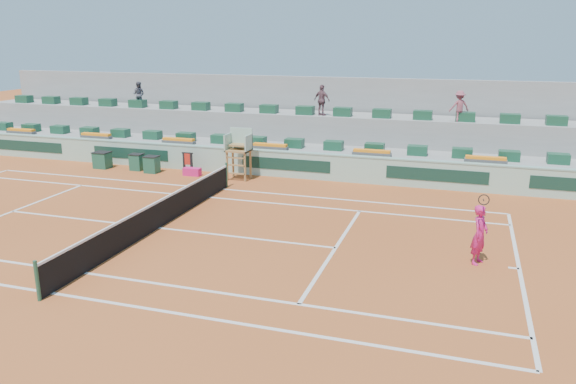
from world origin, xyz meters
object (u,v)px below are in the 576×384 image
object	(u,v)px
drink_cooler_a	(152,164)
tennis_player	(480,235)
player_bag	(192,172)
umpire_chair	(239,147)

from	to	relation	value
drink_cooler_a	tennis_player	xyz separation A→B (m)	(15.34, -7.22, 0.49)
drink_cooler_a	tennis_player	distance (m)	16.96
player_bag	tennis_player	size ratio (longest dim) A/B	0.38
umpire_chair	player_bag	bearing A→B (deg)	-176.84
umpire_chair	drink_cooler_a	size ratio (longest dim) A/B	2.86
umpire_chair	tennis_player	size ratio (longest dim) A/B	1.05
umpire_chair	drink_cooler_a	world-z (taller)	umpire_chair
player_bag	tennis_player	bearing A→B (deg)	-28.94
umpire_chair	tennis_player	distance (m)	13.04
player_bag	umpire_chair	world-z (taller)	umpire_chair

